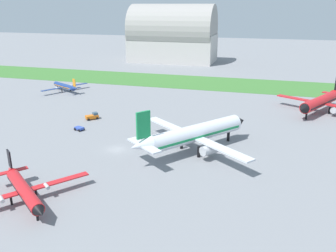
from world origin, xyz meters
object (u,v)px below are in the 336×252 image
(airplane_foreground_turboprop, at_px, (24,189))
(baggage_cart_near_gate, at_px, (79,128))
(airplane_parked_jet_far, at_px, (321,101))
(airplane_taxiing_turboprop, at_px, (65,86))
(pushback_tug_midfield, at_px, (92,116))
(airplane_midfield_jet, at_px, (194,134))

(airplane_foreground_turboprop, distance_m, baggage_cart_near_gate, 36.58)
(airplane_parked_jet_far, distance_m, airplane_taxiing_turboprop, 91.03)
(airplane_parked_jet_far, relative_size, airplane_taxiing_turboprop, 1.45)
(airplane_foreground_turboprop, distance_m, pushback_tug_midfield, 46.26)
(airplane_taxiing_turboprop, distance_m, baggage_cart_near_gate, 47.33)
(airplane_parked_jet_far, bearing_deg, baggage_cart_near_gate, -32.30)
(baggage_cart_near_gate, bearing_deg, airplane_midfield_jet, 9.61)
(airplane_midfield_jet, xyz_separation_m, baggage_cart_near_gate, (-32.31, 5.81, -3.71))
(airplane_parked_jet_far, distance_m, airplane_midfield_jet, 51.28)
(airplane_taxiing_turboprop, bearing_deg, airplane_midfield_jet, 171.35)
(airplane_foreground_turboprop, bearing_deg, pushback_tug_midfield, 140.99)
(airplane_taxiing_turboprop, relative_size, pushback_tug_midfield, 4.67)
(baggage_cart_near_gate, bearing_deg, airplane_taxiing_turboprop, 145.42)
(airplane_midfield_jet, relative_size, airplane_taxiing_turboprop, 1.60)
(airplane_parked_jet_far, height_order, airplane_taxiing_turboprop, airplane_parked_jet_far)
(airplane_parked_jet_far, relative_size, baggage_cart_near_gate, 9.16)
(airplane_taxiing_turboprop, distance_m, pushback_tug_midfield, 39.06)
(airplane_midfield_jet, height_order, airplane_foreground_turboprop, airplane_midfield_jet)
(airplane_taxiing_turboprop, bearing_deg, pushback_tug_midfield, 160.46)
(airplane_midfield_jet, distance_m, airplane_taxiing_turboprop, 74.48)
(airplane_foreground_turboprop, xyz_separation_m, baggage_cart_near_gate, (-9.56, 35.26, -1.93))
(pushback_tug_midfield, bearing_deg, airplane_taxiing_turboprop, 86.96)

